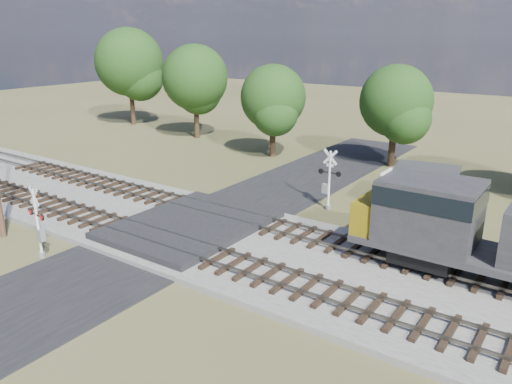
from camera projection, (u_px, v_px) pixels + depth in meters
The scene contains 10 objects.
ground at pixel (185, 235), 28.15m from camera, with size 160.00×160.00×0.00m, color #464926.
ballast_bed at pixel (352, 276), 23.04m from camera, with size 140.00×10.00×0.30m, color gray.
road at pixel (185, 234), 28.13m from camera, with size 7.00×60.00×0.08m, color black.
crossing_panel at pixel (191, 227), 28.44m from camera, with size 7.00×9.00×0.62m, color #262628.
track_near at pixel (204, 254), 24.76m from camera, with size 140.00×2.60×0.33m.
track_far at pixel (260, 223), 28.66m from camera, with size 140.00×2.60×0.33m.
crossing_signal_near at pixel (39, 229), 24.82m from camera, with size 1.50×0.35×3.72m.
crossing_signal_far at pixel (328, 184), 31.76m from camera, with size 1.59×0.34×3.95m.
equipment_shed at pixel (424, 189), 31.77m from camera, with size 4.51×4.51×2.68m.
treeline at pixel (408, 90), 38.87m from camera, with size 82.66×11.88×11.51m.
Camera 1 is at (18.23, -19.06, 10.90)m, focal length 35.00 mm.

